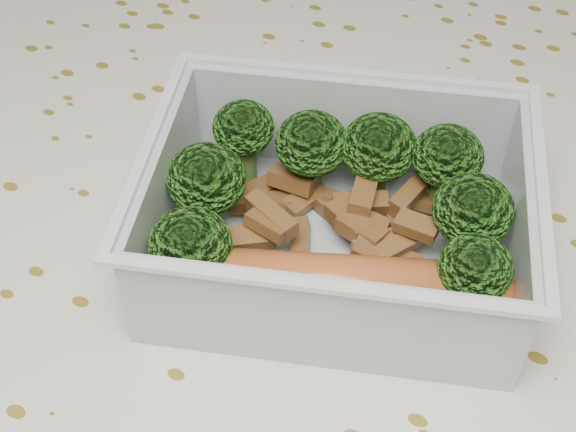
% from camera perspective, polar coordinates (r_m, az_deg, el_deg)
% --- Properties ---
extents(dining_table, '(1.40, 0.90, 0.75)m').
position_cam_1_polar(dining_table, '(0.50, -0.16, -8.94)').
color(dining_table, brown).
rests_on(dining_table, ground).
extents(tablecloth, '(1.46, 0.96, 0.19)m').
position_cam_1_polar(tablecloth, '(0.46, -0.18, -5.42)').
color(tablecloth, silver).
rests_on(tablecloth, dining_table).
extents(lunch_container, '(0.23, 0.20, 0.07)m').
position_cam_1_polar(lunch_container, '(0.41, 3.43, -0.77)').
color(lunch_container, silver).
rests_on(lunch_container, tablecloth).
extents(broccoli_florets, '(0.18, 0.15, 0.05)m').
position_cam_1_polar(broccoli_florets, '(0.41, 3.44, 2.23)').
color(broccoli_florets, '#608C3F').
rests_on(broccoli_florets, lunch_container).
extents(meat_pile, '(0.11, 0.10, 0.03)m').
position_cam_1_polar(meat_pile, '(0.42, 3.95, -0.14)').
color(meat_pile, brown).
rests_on(meat_pile, lunch_container).
extents(sausage, '(0.16, 0.09, 0.03)m').
position_cam_1_polar(sausage, '(0.38, 3.42, -4.90)').
color(sausage, '#AF5326').
rests_on(sausage, lunch_container).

